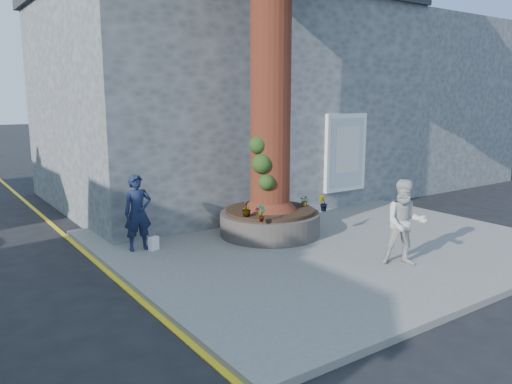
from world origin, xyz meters
TOP-DOWN VIEW (x-y plane):
  - ground at (0.00, 0.00)m, footprint 120.00×120.00m
  - pavement at (1.50, 1.00)m, footprint 9.00×8.00m
  - yellow_line at (-3.05, 1.00)m, footprint 0.10×30.00m
  - stone_shop at (2.50, 7.20)m, footprint 10.30×8.30m
  - neighbour_shop at (10.50, 7.20)m, footprint 6.00×8.00m
  - planter at (0.80, 2.00)m, footprint 2.30×2.30m
  - man at (-2.14, 2.60)m, footprint 0.61×0.44m
  - woman at (1.61, -1.16)m, footprint 1.01×0.98m
  - shopping_bag at (-1.90, 2.41)m, footprint 0.23×0.18m
  - plant_a at (-0.05, 1.15)m, footprint 0.22×0.17m
  - plant_b at (1.65, 1.15)m, footprint 0.28×0.28m
  - plant_c at (-0.05, 1.70)m, footprint 0.27×0.27m
  - plant_d at (1.65, 1.77)m, footprint 0.27×0.29m

SIDE VIEW (x-z plane):
  - ground at x=0.00m, z-range 0.00..0.00m
  - yellow_line at x=-3.05m, z-range 0.00..0.01m
  - pavement at x=1.50m, z-range 0.00..0.12m
  - shopping_bag at x=-1.90m, z-range 0.12..0.40m
  - planter at x=0.80m, z-range 0.11..0.71m
  - plant_d at x=1.65m, z-range 0.72..0.99m
  - plant_c at x=-0.05m, z-range 0.72..1.07m
  - plant_a at x=-0.05m, z-range 0.72..1.09m
  - plant_b at x=1.65m, z-range 0.72..1.09m
  - man at x=-2.14m, z-range 0.12..1.70m
  - woman at x=1.61m, z-range 0.12..1.75m
  - neighbour_shop at x=10.50m, z-range 0.00..6.00m
  - stone_shop at x=2.50m, z-range 0.01..6.31m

